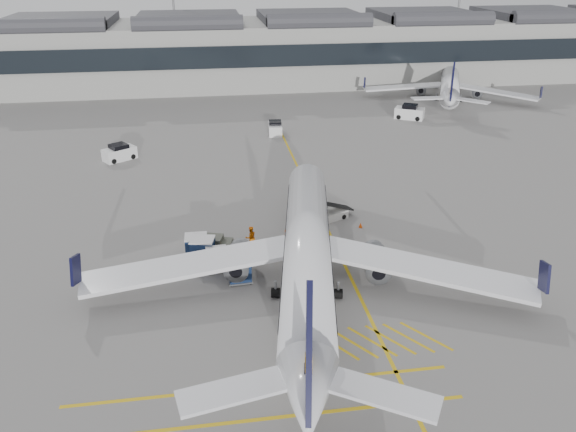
{
  "coord_description": "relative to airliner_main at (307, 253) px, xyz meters",
  "views": [
    {
      "loc": [
        -0.16,
        -34.7,
        22.38
      ],
      "look_at": [
        5.66,
        3.87,
        4.0
      ],
      "focal_mm": 35.0,
      "sensor_mm": 36.0,
      "label": 1
    }
  ],
  "objects": [
    {
      "name": "ground",
      "position": [
        -6.5,
        -0.12,
        -2.76
      ],
      "size": [
        220.0,
        220.0,
        0.0
      ],
      "primitive_type": "plane",
      "color": "gray",
      "rests_on": "ground"
    },
    {
      "name": "safety_cone_engine",
      "position": [
        6.51,
        8.8,
        -2.52
      ],
      "size": [
        0.35,
        0.35,
        0.48
      ],
      "primitive_type": "cone",
      "color": "#F24C0A",
      "rests_on": "ground"
    },
    {
      "name": "pushback_tug",
      "position": [
        -6.62,
        5.77,
        -2.05
      ],
      "size": [
        3.24,
        2.46,
        1.61
      ],
      "rotation": [
        0.0,
        0.0,
        -0.28
      ],
      "color": "#4A4D41",
      "rests_on": "ground"
    },
    {
      "name": "apron_markings",
      "position": [
        3.5,
        9.88,
        -2.76
      ],
      "size": [
        0.25,
        60.0,
        0.01
      ],
      "primitive_type": "cube",
      "color": "gold",
      "rests_on": "ground"
    },
    {
      "name": "baggage_cart_c",
      "position": [
        -4.85,
        1.26,
        -1.77
      ],
      "size": [
        1.85,
        1.56,
        1.85
      ],
      "rotation": [
        0.0,
        0.0,
        0.07
      ],
      "color": "gray",
      "rests_on": "ground"
    },
    {
      "name": "baggage_cart_a",
      "position": [
        -6.46,
        3.29,
        -1.81
      ],
      "size": [
        1.76,
        1.48,
        1.78
      ],
      "rotation": [
        0.0,
        0.0,
        0.05
      ],
      "color": "gray",
      "rests_on": "ground"
    },
    {
      "name": "baggage_cart_b",
      "position": [
        -7.51,
        4.72,
        -1.68
      ],
      "size": [
        2.22,
        1.96,
        2.03
      ],
      "rotation": [
        0.0,
        0.0,
        -0.22
      ],
      "color": "gray",
      "rests_on": "ground"
    },
    {
      "name": "baggage_cart_d",
      "position": [
        -8.01,
        5.42,
        -1.71
      ],
      "size": [
        1.9,
        1.58,
        1.96
      ],
      "rotation": [
        0.0,
        0.0,
        -0.02
      ],
      "color": "gray",
      "rests_on": "ground"
    },
    {
      "name": "airliner_main",
      "position": [
        0.0,
        0.0,
        0.0
      ],
      "size": [
        31.86,
        35.1,
        9.4
      ],
      "rotation": [
        0.0,
        0.0,
        -0.18
      ],
      "color": "white",
      "rests_on": "ground"
    },
    {
      "name": "safety_cone_nose",
      "position": [
        4.33,
        23.11,
        -2.5
      ],
      "size": [
        0.37,
        0.37,
        0.52
      ],
      "primitive_type": "cone",
      "color": "#F24C0A",
      "rests_on": "ground"
    },
    {
      "name": "terminal",
      "position": [
        -6.5,
        71.8,
        3.38
      ],
      "size": [
        200.0,
        20.45,
        12.4
      ],
      "color": "#9E9E99",
      "rests_on": "ground"
    },
    {
      "name": "ramp_agent_a",
      "position": [
        -0.63,
        5.69,
        -1.85
      ],
      "size": [
        0.79,
        0.75,
        1.82
      ],
      "primitive_type": "imported",
      "rotation": [
        0.0,
        0.0,
        0.65
      ],
      "color": "#FF600D",
      "rests_on": "ground"
    },
    {
      "name": "belt_loader",
      "position": [
        3.69,
        10.76,
        -2.19
      ],
      "size": [
        4.93,
        3.2,
        1.97
      ],
      "rotation": [
        0.0,
        0.0,
        0.42
      ],
      "color": "silver",
      "rests_on": "ground"
    },
    {
      "name": "service_van_left",
      "position": [
        -16.99,
        30.7,
        -1.91
      ],
      "size": [
        4.12,
        3.64,
        1.91
      ],
      "rotation": [
        0.0,
        0.0,
        0.6
      ],
      "color": "white",
      "rests_on": "ground"
    },
    {
      "name": "service_van_right",
      "position": [
        23.25,
        43.04,
        -1.81
      ],
      "size": [
        4.62,
        3.82,
        2.12
      ],
      "rotation": [
        0.0,
        0.0,
        -0.51
      ],
      "color": "white",
      "rests_on": "ground"
    },
    {
      "name": "service_van_mid",
      "position": [
        2.62,
        38.34,
        -1.96
      ],
      "size": [
        2.04,
        3.62,
        1.79
      ],
      "rotation": [
        0.0,
        0.0,
        1.48
      ],
      "color": "white",
      "rests_on": "ground"
    },
    {
      "name": "airliner_far",
      "position": [
        33.96,
        53.82,
        -0.33
      ],
      "size": [
        26.43,
        29.2,
        8.28
      ],
      "rotation": [
        0.0,
        0.0,
        -0.41
      ],
      "color": "white",
      "rests_on": "ground"
    },
    {
      "name": "ramp_agent_b",
      "position": [
        -3.56,
        6.44,
        -1.79
      ],
      "size": [
        1.11,
        0.97,
        1.95
      ],
      "primitive_type": "imported",
      "rotation": [
        0.0,
        0.0,
        3.42
      ],
      "color": "orange",
      "rests_on": "ground"
    }
  ]
}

